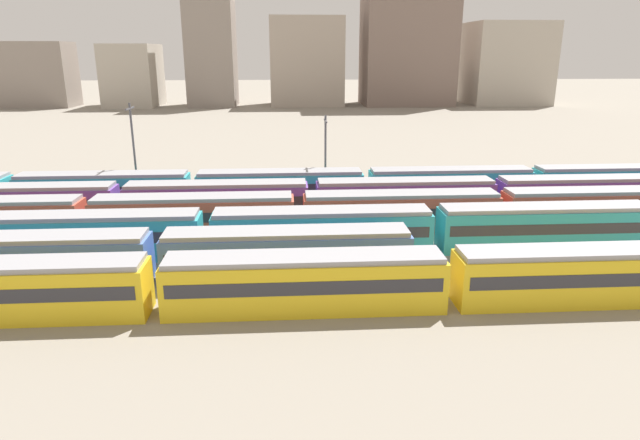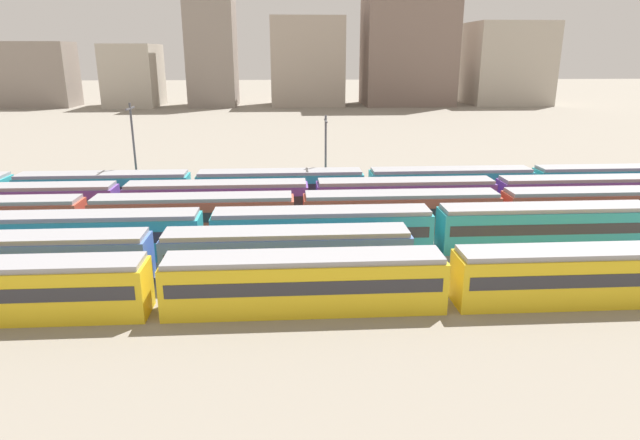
# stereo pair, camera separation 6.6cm
# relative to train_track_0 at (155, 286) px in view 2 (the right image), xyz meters

# --- Properties ---
(train_track_0) EXTENTS (74.70, 3.06, 3.75)m
(train_track_0) POSITION_rel_train_track_0_xyz_m (0.00, 0.00, 0.00)
(train_track_0) COLOR yellow
(train_track_0) RESTS_ON ground_plane
(train_track_1) EXTENTS (55.80, 3.06, 3.75)m
(train_track_1) POSITION_rel_train_track_0_xyz_m (-10.54, 5.20, -0.00)
(train_track_1) COLOR #4C70BC
(train_track_1) RESTS_ON ground_plane
(train_track_2) EXTENTS (93.60, 3.06, 3.75)m
(train_track_2) POSITION_rel_train_track_0_xyz_m (11.27, 10.40, 0.00)
(train_track_2) COLOR teal
(train_track_2) RESTS_ON ground_plane
(train_track_3) EXTENTS (112.50, 3.06, 3.75)m
(train_track_3) POSITION_rel_train_track_0_xyz_m (28.39, 15.60, 0.00)
(train_track_3) COLOR #BC4C38
(train_track_3) RESTS_ON ground_plane
(train_track_4) EXTENTS (93.60, 3.06, 3.75)m
(train_track_4) POSITION_rel_train_track_0_xyz_m (20.43, 20.80, 0.00)
(train_track_4) COLOR #6B429E
(train_track_4) RESTS_ON ground_plane
(train_track_5) EXTENTS (93.60, 3.06, 3.75)m
(train_track_5) POSITION_rel_train_track_0_xyz_m (7.76, 26.00, 0.00)
(train_track_5) COLOR teal
(train_track_5) RESTS_ON ground_plane
(catenary_pole_1) EXTENTS (0.24, 3.20, 10.77)m
(catenary_pole_1) POSITION_rel_train_track_0_xyz_m (-8.48, 29.28, 4.04)
(catenary_pole_1) COLOR #4C4C51
(catenary_pole_1) RESTS_ON ground_plane
(catenary_pole_3) EXTENTS (0.24, 3.20, 9.35)m
(catenary_pole_3) POSITION_rel_train_track_0_xyz_m (12.90, 28.72, 3.31)
(catenary_pole_3) COLOR #4C4C51
(catenary_pole_3) RESTS_ON ground_plane
(distant_building_0) EXTENTS (21.01, 13.27, 19.16)m
(distant_building_0) POSITION_rel_train_track_0_xyz_m (-66.67, 144.28, 7.68)
(distant_building_0) COLOR gray
(distant_building_0) RESTS_ON ground_plane
(distant_building_1) EXTENTS (14.88, 20.86, 18.48)m
(distant_building_1) POSITION_rel_train_track_0_xyz_m (-37.92, 144.28, 7.34)
(distant_building_1) COLOR #B2A899
(distant_building_1) RESTS_ON ground_plane
(distant_building_2) EXTENTS (14.15, 17.36, 37.92)m
(distant_building_2) POSITION_rel_train_track_0_xyz_m (-13.58, 144.28, 17.06)
(distant_building_2) COLOR gray
(distant_building_2) RESTS_ON ground_plane
(distant_building_3) EXTENTS (22.31, 17.73, 26.49)m
(distant_building_3) POSITION_rel_train_track_0_xyz_m (15.55, 144.28, 11.34)
(distant_building_3) COLOR #A89989
(distant_building_3) RESTS_ON ground_plane
(distant_building_4) EXTENTS (27.46, 20.94, 46.17)m
(distant_building_4) POSITION_rel_train_track_0_xyz_m (47.09, 144.28, 21.18)
(distant_building_4) COLOR #7A665B
(distant_building_4) RESTS_ON ground_plane
(distant_building_5) EXTENTS (24.47, 20.22, 25.21)m
(distant_building_5) POSITION_rel_train_track_0_xyz_m (79.49, 144.28, 10.70)
(distant_building_5) COLOR #B2A899
(distant_building_5) RESTS_ON ground_plane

